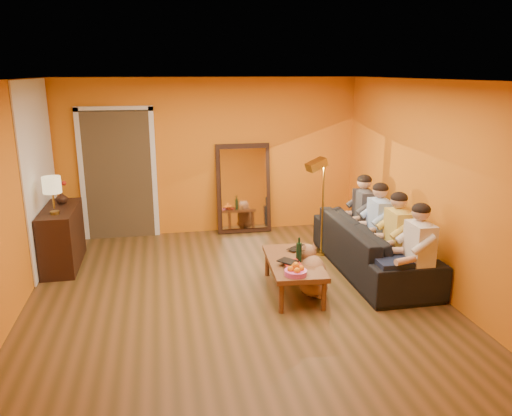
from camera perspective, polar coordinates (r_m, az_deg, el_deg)
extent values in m
cube|color=brown|center=(6.21, -2.32, -10.31)|extent=(5.00, 5.50, 0.00)
cube|color=white|center=(5.60, -2.62, 14.42)|extent=(5.00, 5.50, 0.00)
cube|color=orange|center=(8.44, -5.30, 5.84)|extent=(5.00, 0.00, 2.60)
cube|color=orange|center=(5.95, -27.01, 0.13)|extent=(0.00, 5.50, 2.60)
cube|color=orange|center=(6.61, 19.52, 2.33)|extent=(0.00, 5.50, 2.60)
cube|color=white|center=(7.60, -23.48, 3.55)|extent=(0.02, 1.90, 2.58)
cube|color=#3F2D19|center=(8.55, -15.38, 3.77)|extent=(1.06, 0.30, 2.10)
cube|color=white|center=(8.50, -19.27, 3.38)|extent=(0.08, 0.06, 2.20)
cube|color=white|center=(8.41, -11.55, 3.82)|extent=(0.08, 0.06, 2.20)
cube|color=white|center=(8.29, -15.96, 10.86)|extent=(1.22, 0.06, 0.08)
cube|color=black|center=(8.50, -1.43, 2.26)|extent=(0.92, 0.27, 1.51)
cube|color=white|center=(8.47, -1.39, 2.20)|extent=(0.78, 0.21, 1.35)
cube|color=black|center=(7.57, -21.27, -3.12)|extent=(0.44, 1.18, 0.85)
imported|color=black|center=(7.10, 13.15, -4.28)|extent=(2.41, 0.94, 0.70)
cylinder|color=black|center=(6.16, 4.93, -4.77)|extent=(0.07, 0.07, 0.31)
imported|color=#B27F3F|center=(6.37, 5.10, -5.10)|extent=(0.12, 0.12, 0.10)
imported|color=black|center=(6.61, 5.04, -4.68)|extent=(0.38, 0.36, 0.03)
imported|color=black|center=(6.02, 3.17, -6.68)|extent=(0.23, 0.29, 0.02)
imported|color=#AB2013|center=(6.03, 3.24, -6.44)|extent=(0.20, 0.28, 0.02)
imported|color=black|center=(6.00, 3.20, -6.33)|extent=(0.27, 0.28, 0.02)
imported|color=black|center=(7.67, -21.34, 1.11)|extent=(0.17, 0.17, 0.18)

